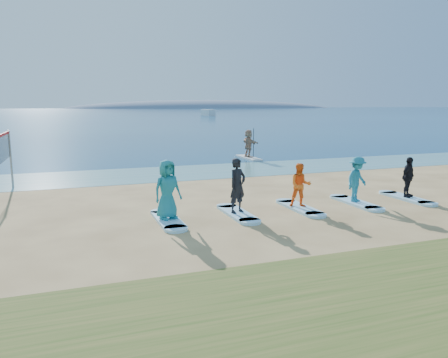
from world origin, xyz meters
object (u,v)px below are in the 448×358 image
object	(u,v)px
student_1	(238,186)
surfboard_1	(237,213)
boat_offshore_b	(208,116)
surfboard_4	(407,198)
paddleboarder	(249,143)
student_0	(167,189)
surfboard_2	(300,208)
surfboard_3	(356,203)
student_3	(357,179)
student_2	(300,185)
student_4	(408,177)
paddleboard	(248,158)
surfboard_0	(168,220)

from	to	relation	value
student_1	surfboard_1	bearing A→B (deg)	155.68
boat_offshore_b	surfboard_4	xyz separation A→B (m)	(-27.07, -109.09, 0.04)
paddleboarder	student_0	bearing A→B (deg)	139.65
surfboard_2	surfboard_3	bearing A→B (deg)	0.00
paddleboarder	student_3	size ratio (longest dim) A/B	1.09
boat_offshore_b	student_2	size ratio (longest dim) A/B	4.43
student_1	student_4	xyz separation A→B (m)	(7.00, 0.00, -0.13)
paddleboard	surfboard_3	bearing A→B (deg)	-96.46
student_0	surfboard_3	size ratio (longest dim) A/B	0.84
paddleboard	surfboard_4	world-z (taller)	paddleboard
boat_offshore_b	paddleboarder	bearing A→B (deg)	-110.73
student_1	surfboard_3	size ratio (longest dim) A/B	0.81
student_3	surfboard_4	world-z (taller)	student_3
surfboard_3	surfboard_4	size ratio (longest dim) A/B	1.00
boat_offshore_b	surfboard_1	size ratio (longest dim) A/B	3.05
boat_offshore_b	surfboard_4	distance (m)	112.39
paddleboarder	student_0	distance (m)	15.85
surfboard_1	paddleboarder	bearing A→B (deg)	65.50
paddleboarder	surfboard_0	xyz separation A→B (m)	(-8.45, -13.41, -0.98)
boat_offshore_b	surfboard_4	bearing A→B (deg)	-108.38
surfboard_1	student_4	bearing A→B (deg)	0.00
paddleboarder	surfboard_4	distance (m)	13.47
surfboard_3	student_3	size ratio (longest dim) A/B	1.33
surfboard_4	student_0	bearing A→B (deg)	180.00
paddleboard	surfboard_3	xyz separation A→B (m)	(-1.45, -13.41, -0.01)
surfboard_3	student_4	xyz separation A→B (m)	(2.33, 0.00, 0.81)
surfboard_1	student_2	size ratio (longest dim) A/B	1.45
surfboard_1	surfboard_4	xyz separation A→B (m)	(7.00, 0.00, 0.00)
student_0	surfboard_2	xyz separation A→B (m)	(4.67, 0.00, -0.97)
surfboard_4	paddleboarder	bearing A→B (deg)	93.79
surfboard_1	student_1	distance (m)	0.94
surfboard_2	surfboard_1	bearing A→B (deg)	180.00
surfboard_1	student_4	xyz separation A→B (m)	(7.00, 0.00, 0.81)
paddleboard	student_2	distance (m)	13.95
boat_offshore_b	surfboard_2	xyz separation A→B (m)	(-31.73, -109.09, 0.04)
boat_offshore_b	surfboard_0	bearing A→B (deg)	-112.89
surfboard_0	student_3	world-z (taller)	student_3
student_1	surfboard_4	bearing A→B (deg)	-24.32
student_3	student_4	world-z (taller)	student_3
paddleboard	surfboard_0	size ratio (longest dim) A/B	1.36
paddleboarder	surfboard_3	distance (m)	13.52
surfboard_2	student_2	distance (m)	0.80
student_1	student_0	bearing A→B (deg)	155.68
surfboard_2	surfboard_3	world-z (taller)	same
paddleboard	student_1	distance (m)	14.77
paddleboarder	student_4	bearing A→B (deg)	175.64
surfboard_0	student_1	distance (m)	2.52
boat_offshore_b	surfboard_1	world-z (taller)	boat_offshore_b
surfboard_4	student_2	bearing A→B (deg)	180.00
student_0	surfboard_2	size ratio (longest dim) A/B	0.84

